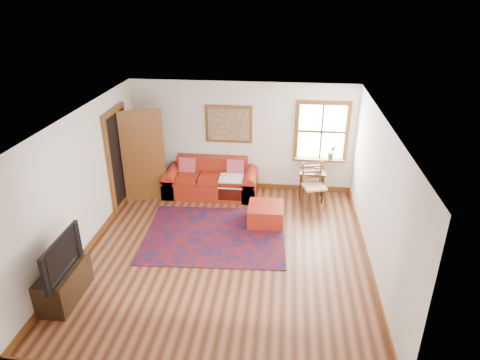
# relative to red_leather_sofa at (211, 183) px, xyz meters

# --- Properties ---
(ground) EXTENTS (5.50, 5.50, 0.00)m
(ground) POSITION_rel_red_leather_sofa_xyz_m (0.67, -2.34, -0.27)
(ground) COLOR #462013
(ground) RESTS_ON ground
(room_envelope) EXTENTS (5.04, 5.54, 2.52)m
(room_envelope) POSITION_rel_red_leather_sofa_xyz_m (0.67, -2.33, 1.38)
(room_envelope) COLOR silver
(room_envelope) RESTS_ON ground
(window) EXTENTS (1.18, 0.20, 1.38)m
(window) POSITION_rel_red_leather_sofa_xyz_m (2.45, 0.36, 1.04)
(window) COLOR white
(window) RESTS_ON ground
(doorway) EXTENTS (0.89, 1.08, 2.14)m
(doorway) POSITION_rel_red_leather_sofa_xyz_m (-1.54, -0.56, 0.80)
(doorway) COLOR black
(doorway) RESTS_ON ground
(framed_artwork) EXTENTS (1.05, 0.07, 0.85)m
(framed_artwork) POSITION_rel_red_leather_sofa_xyz_m (0.37, 0.37, 1.28)
(framed_artwork) COLOR brown
(framed_artwork) RESTS_ON ground
(persian_rug) EXTENTS (2.77, 2.27, 0.02)m
(persian_rug) POSITION_rel_red_leather_sofa_xyz_m (0.37, -1.76, -0.26)
(persian_rug) COLOR #610F0D
(persian_rug) RESTS_ON ground
(red_leather_sofa) EXTENTS (2.08, 0.86, 0.81)m
(red_leather_sofa) POSITION_rel_red_leather_sofa_xyz_m (0.00, 0.00, 0.00)
(red_leather_sofa) COLOR maroon
(red_leather_sofa) RESTS_ON ground
(red_ottoman) EXTENTS (0.70, 0.70, 0.40)m
(red_ottoman) POSITION_rel_red_leather_sofa_xyz_m (1.31, -1.20, -0.07)
(red_ottoman) COLOR maroon
(red_ottoman) RESTS_ON ground
(side_table) EXTENTS (0.57, 0.43, 0.69)m
(side_table) POSITION_rel_red_leather_sofa_xyz_m (2.26, -0.04, 0.29)
(side_table) COLOR black
(side_table) RESTS_ON ground
(ladder_back_chair) EXTENTS (0.56, 0.55, 0.97)m
(ladder_back_chair) POSITION_rel_red_leather_sofa_xyz_m (2.27, -0.35, 0.26)
(ladder_back_chair) COLOR tan
(ladder_back_chair) RESTS_ON ground
(media_cabinet) EXTENTS (0.44, 0.99, 0.54)m
(media_cabinet) POSITION_rel_red_leather_sofa_xyz_m (-1.60, -3.79, 0.00)
(media_cabinet) COLOR black
(media_cabinet) RESTS_ON ground
(television) EXTENTS (0.14, 1.06, 0.61)m
(television) POSITION_rel_red_leather_sofa_xyz_m (-1.58, -3.89, 0.58)
(television) COLOR black
(television) RESTS_ON media_cabinet
(candle_hurricane) EXTENTS (0.12, 0.12, 0.18)m
(candle_hurricane) POSITION_rel_red_leather_sofa_xyz_m (-1.55, -3.35, 0.36)
(candle_hurricane) COLOR silver
(candle_hurricane) RESTS_ON media_cabinet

